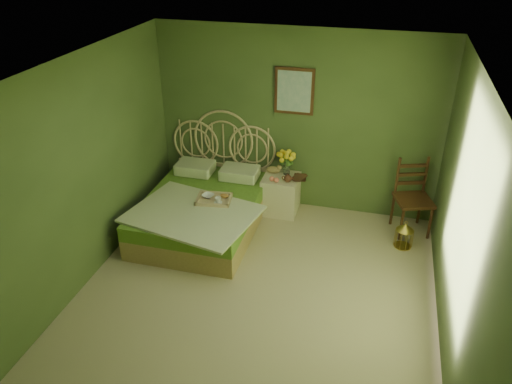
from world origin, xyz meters
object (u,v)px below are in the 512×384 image
(nightstand, at_px, (281,189))
(bed, at_px, (204,208))
(chair, at_px, (414,192))
(birdcage, at_px, (404,236))

(nightstand, bearing_deg, bed, -143.31)
(chair, bearing_deg, birdcage, -118.02)
(chair, relative_size, birdcage, 2.97)
(nightstand, xyz_separation_m, chair, (1.83, -0.01, 0.22))
(nightstand, height_order, birdcage, nightstand)
(nightstand, distance_m, birdcage, 1.83)
(bed, bearing_deg, nightstand, 36.69)
(bed, xyz_separation_m, birdcage, (2.69, 0.21, -0.13))
(bed, height_order, chair, bed)
(bed, bearing_deg, birdcage, 4.36)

